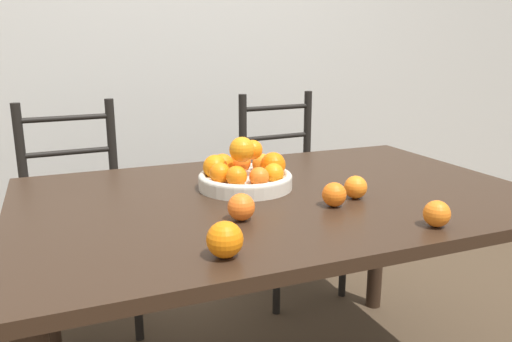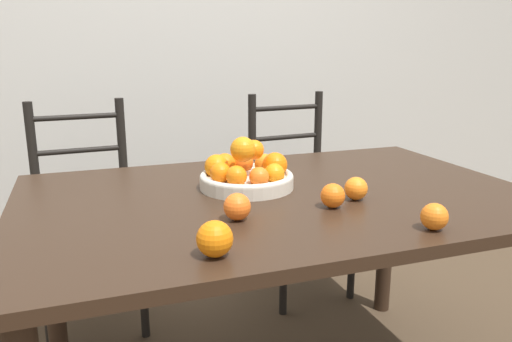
{
  "view_description": "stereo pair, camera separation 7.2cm",
  "coord_description": "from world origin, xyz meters",
  "px_view_note": "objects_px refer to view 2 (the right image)",
  "views": [
    {
      "loc": [
        -0.64,
        -1.38,
        1.23
      ],
      "look_at": [
        -0.08,
        0.0,
        0.86
      ],
      "focal_mm": 35.0,
      "sensor_mm": 36.0,
      "label": 1
    },
    {
      "loc": [
        -0.57,
        -1.41,
        1.23
      ],
      "look_at": [
        -0.08,
        0.0,
        0.86
      ],
      "focal_mm": 35.0,
      "sensor_mm": 36.0,
      "label": 2
    }
  ],
  "objects_px": {
    "orange_loose_1": "(356,188)",
    "orange_loose_4": "(215,239)",
    "orange_loose_0": "(333,196)",
    "chair_right": "(297,200)",
    "orange_loose_2": "(237,207)",
    "fruit_bowl": "(246,173)",
    "chair_left": "(87,223)",
    "orange_loose_3": "(434,217)"
  },
  "relations": [
    {
      "from": "orange_loose_3",
      "to": "orange_loose_2",
      "type": "bearing_deg",
      "value": 152.28
    },
    {
      "from": "orange_loose_0",
      "to": "chair_right",
      "type": "relative_size",
      "value": 0.07
    },
    {
      "from": "orange_loose_3",
      "to": "orange_loose_4",
      "type": "bearing_deg",
      "value": 177.47
    },
    {
      "from": "orange_loose_1",
      "to": "chair_left",
      "type": "height_order",
      "value": "chair_left"
    },
    {
      "from": "orange_loose_3",
      "to": "chair_left",
      "type": "relative_size",
      "value": 0.07
    },
    {
      "from": "fruit_bowl",
      "to": "orange_loose_3",
      "type": "distance_m",
      "value": 0.62
    },
    {
      "from": "orange_loose_1",
      "to": "chair_right",
      "type": "distance_m",
      "value": 1.02
    },
    {
      "from": "fruit_bowl",
      "to": "orange_loose_1",
      "type": "bearing_deg",
      "value": -41.33
    },
    {
      "from": "orange_loose_1",
      "to": "orange_loose_3",
      "type": "relative_size",
      "value": 1.01
    },
    {
      "from": "chair_left",
      "to": "orange_loose_4",
      "type": "bearing_deg",
      "value": -80.86
    },
    {
      "from": "fruit_bowl",
      "to": "chair_right",
      "type": "xyz_separation_m",
      "value": [
        0.5,
        0.69,
        -0.35
      ]
    },
    {
      "from": "orange_loose_2",
      "to": "chair_right",
      "type": "height_order",
      "value": "chair_right"
    },
    {
      "from": "orange_loose_1",
      "to": "orange_loose_4",
      "type": "bearing_deg",
      "value": -152.68
    },
    {
      "from": "orange_loose_0",
      "to": "orange_loose_4",
      "type": "relative_size",
      "value": 0.86
    },
    {
      "from": "fruit_bowl",
      "to": "orange_loose_4",
      "type": "xyz_separation_m",
      "value": [
        -0.24,
        -0.5,
        -0.01
      ]
    },
    {
      "from": "orange_loose_1",
      "to": "orange_loose_4",
      "type": "relative_size",
      "value": 0.85
    },
    {
      "from": "chair_right",
      "to": "orange_loose_3",
      "type": "bearing_deg",
      "value": -102.66
    },
    {
      "from": "orange_loose_3",
      "to": "orange_loose_4",
      "type": "relative_size",
      "value": 0.84
    },
    {
      "from": "orange_loose_0",
      "to": "orange_loose_2",
      "type": "distance_m",
      "value": 0.29
    },
    {
      "from": "orange_loose_1",
      "to": "orange_loose_2",
      "type": "relative_size",
      "value": 0.95
    },
    {
      "from": "orange_loose_0",
      "to": "chair_left",
      "type": "distance_m",
      "value": 1.24
    },
    {
      "from": "fruit_bowl",
      "to": "chair_left",
      "type": "relative_size",
      "value": 0.31
    },
    {
      "from": "chair_right",
      "to": "fruit_bowl",
      "type": "bearing_deg",
      "value": -130.35
    },
    {
      "from": "orange_loose_2",
      "to": "chair_right",
      "type": "xyz_separation_m",
      "value": [
        0.63,
        0.99,
        -0.34
      ]
    },
    {
      "from": "orange_loose_3",
      "to": "orange_loose_4",
      "type": "distance_m",
      "value": 0.57
    },
    {
      "from": "orange_loose_3",
      "to": "chair_right",
      "type": "xyz_separation_m",
      "value": [
        0.18,
        1.22,
        -0.34
      ]
    },
    {
      "from": "orange_loose_1",
      "to": "orange_loose_2",
      "type": "bearing_deg",
      "value": -172.3
    },
    {
      "from": "orange_loose_2",
      "to": "orange_loose_4",
      "type": "xyz_separation_m",
      "value": [
        -0.12,
        -0.21,
        0.0
      ]
    },
    {
      "from": "fruit_bowl",
      "to": "orange_loose_1",
      "type": "height_order",
      "value": "fruit_bowl"
    },
    {
      "from": "orange_loose_2",
      "to": "orange_loose_3",
      "type": "height_order",
      "value": "orange_loose_2"
    },
    {
      "from": "orange_loose_3",
      "to": "orange_loose_4",
      "type": "xyz_separation_m",
      "value": [
        -0.57,
        0.03,
        0.01
      ]
    },
    {
      "from": "orange_loose_1",
      "to": "orange_loose_4",
      "type": "xyz_separation_m",
      "value": [
        -0.51,
        -0.26,
        0.01
      ]
    },
    {
      "from": "fruit_bowl",
      "to": "orange_loose_3",
      "type": "relative_size",
      "value": 4.43
    },
    {
      "from": "orange_loose_0",
      "to": "orange_loose_2",
      "type": "height_order",
      "value": "orange_loose_2"
    },
    {
      "from": "chair_left",
      "to": "chair_right",
      "type": "height_order",
      "value": "same"
    },
    {
      "from": "orange_loose_0",
      "to": "chair_right",
      "type": "bearing_deg",
      "value": 71.14
    },
    {
      "from": "orange_loose_1",
      "to": "chair_right",
      "type": "xyz_separation_m",
      "value": [
        0.23,
        0.93,
        -0.34
      ]
    },
    {
      "from": "orange_loose_1",
      "to": "orange_loose_3",
      "type": "xyz_separation_m",
      "value": [
        0.06,
        -0.29,
        -0.0
      ]
    },
    {
      "from": "orange_loose_1",
      "to": "orange_loose_3",
      "type": "height_order",
      "value": "same"
    },
    {
      "from": "orange_loose_0",
      "to": "orange_loose_1",
      "type": "height_order",
      "value": "same"
    },
    {
      "from": "fruit_bowl",
      "to": "orange_loose_0",
      "type": "xyz_separation_m",
      "value": [
        0.17,
        -0.28,
        -0.01
      ]
    },
    {
      "from": "orange_loose_2",
      "to": "chair_left",
      "type": "xyz_separation_m",
      "value": [
        -0.39,
        0.99,
        -0.34
      ]
    }
  ]
}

